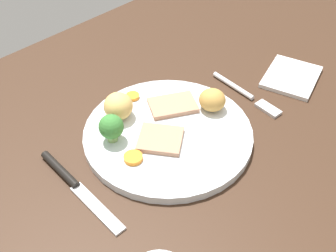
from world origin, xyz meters
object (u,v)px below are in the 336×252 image
at_px(meat_slice_main, 173,105).
at_px(roast_potato_right, 118,106).
at_px(roast_potato_left, 212,100).
at_px(carrot_coin_back, 133,158).
at_px(fork, 247,95).
at_px(carrot_coin_front, 133,96).
at_px(dinner_plate, 168,134).
at_px(knife, 73,183).
at_px(meat_slice_under, 160,139).
at_px(folded_napkin, 291,77).
at_px(broccoli_floret, 111,127).

relative_size(meat_slice_main, roast_potato_right, 1.60).
xyz_separation_m(roast_potato_left, carrot_coin_back, (0.17, -0.01, -0.02)).
bearing_deg(fork, roast_potato_left, -93.82).
xyz_separation_m(carrot_coin_front, fork, (-0.16, 0.13, -0.01)).
distance_m(dinner_plate, roast_potato_left, 0.09).
xyz_separation_m(meat_slice_main, knife, (0.21, 0.01, -0.01)).
xyz_separation_m(meat_slice_under, fork, (-0.20, 0.02, -0.01)).
xyz_separation_m(dinner_plate, meat_slice_main, (-0.05, -0.04, 0.01)).
relative_size(dinner_plate, meat_slice_main, 3.46).
bearing_deg(fork, folded_napkin, 80.60).
height_order(fork, folded_napkin, fork).
distance_m(meat_slice_main, broccoli_floret, 0.12).
bearing_deg(meat_slice_main, knife, 2.24).
bearing_deg(fork, roast_potato_right, -112.45).
xyz_separation_m(roast_potato_left, fork, (-0.08, 0.01, -0.03)).
bearing_deg(meat_slice_under, fork, 174.58).
bearing_deg(dinner_plate, roast_potato_right, -68.30).
relative_size(meat_slice_main, fork, 0.50).
relative_size(roast_potato_right, carrot_coin_front, 2.08).
relative_size(meat_slice_main, carrot_coin_back, 2.72).
relative_size(carrot_coin_front, broccoli_floret, 0.50).
bearing_deg(carrot_coin_front, roast_potato_right, 23.68).
xyz_separation_m(fork, knife, (0.34, -0.05, 0.00)).
height_order(carrot_coin_back, knife, carrot_coin_back).
xyz_separation_m(meat_slice_main, meat_slice_under, (0.07, 0.04, 0.00)).
bearing_deg(folded_napkin, meat_slice_under, -8.61).
bearing_deg(meat_slice_under, dinner_plate, -162.17).
xyz_separation_m(roast_potato_left, knife, (0.25, -0.04, -0.03)).
height_order(broccoli_floret, knife, broccoli_floret).
bearing_deg(broccoli_floret, meat_slice_main, 174.59).
height_order(carrot_coin_back, folded_napkin, carrot_coin_back).
height_order(carrot_coin_front, fork, carrot_coin_front).
bearing_deg(fork, dinner_plate, -93.58).
bearing_deg(carrot_coin_front, fork, 140.66).
xyz_separation_m(roast_potato_left, carrot_coin_front, (0.07, -0.12, -0.02)).
height_order(meat_slice_under, broccoli_floret, broccoli_floret).
xyz_separation_m(roast_potato_right, folded_napkin, (-0.31, 0.13, -0.03)).
distance_m(meat_slice_under, broccoli_floret, 0.08).
bearing_deg(broccoli_floret, knife, 12.27).
height_order(knife, folded_napkin, knife).
xyz_separation_m(meat_slice_under, roast_potato_left, (-0.11, 0.01, 0.01)).
height_order(meat_slice_main, folded_napkin, meat_slice_main).
bearing_deg(dinner_plate, carrot_coin_back, 5.02).
bearing_deg(carrot_coin_back, broccoli_floret, -95.66).
bearing_deg(roast_potato_right, folded_napkin, 156.39).
bearing_deg(meat_slice_main, meat_slice_under, 30.99).
distance_m(roast_potato_left, folded_napkin, 0.19).
distance_m(meat_slice_main, roast_potato_right, 0.09).
height_order(meat_slice_under, carrot_coin_back, meat_slice_under).
relative_size(fork, folded_napkin, 1.39).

